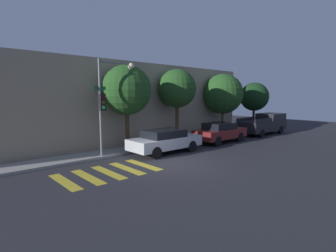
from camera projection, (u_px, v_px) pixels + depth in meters
ground_plane at (171, 164)px, 13.08m from camera, size 60.00×60.00×0.00m
sidewalk at (126, 150)px, 16.08m from camera, size 26.00×1.76×0.14m
building_row at (93, 103)px, 18.93m from camera, size 26.00×6.00×5.67m
crosswalk at (108, 172)px, 11.62m from camera, size 4.30×2.60×0.00m
traffic_light_pole at (109, 94)px, 14.16m from camera, size 2.54×0.56×5.33m
sedan_near_corner at (165, 140)px, 15.49m from camera, size 4.51×1.84×1.40m
sedan_middle at (220, 132)px, 19.02m from camera, size 4.30×1.79×1.46m
pickup_truck at (264, 124)px, 23.23m from camera, size 5.47×1.94×1.79m
tree_near_corner at (127, 90)px, 15.97m from camera, size 3.05×3.05×5.26m
tree_midblock at (177, 89)px, 18.79m from camera, size 2.76×2.76×5.29m
tree_far_end at (223, 94)px, 22.46m from camera, size 3.42×3.42×5.26m
tree_behind_truck at (254, 97)px, 25.91m from camera, size 2.80×2.80×4.69m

